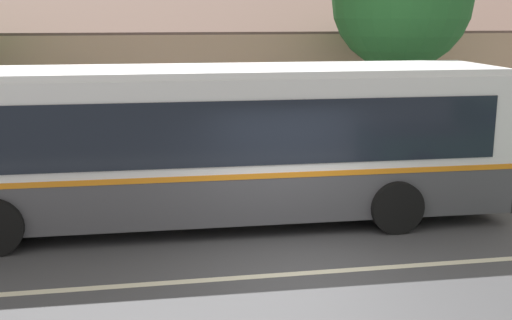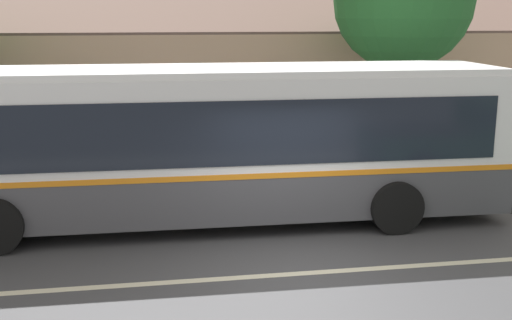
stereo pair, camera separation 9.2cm
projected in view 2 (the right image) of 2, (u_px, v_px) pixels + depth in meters
ground_plane at (303, 273)px, 10.15m from camera, size 300.00×300.00×0.00m
sidewalk_far at (246, 176)px, 15.90m from camera, size 60.00×3.00×0.15m
lane_divider_stripe at (303, 273)px, 10.15m from camera, size 60.00×0.16×0.01m
community_building at (291, 73)px, 23.74m from camera, size 28.31×10.69×6.62m
transit_bus at (188, 141)px, 12.32m from camera, size 12.34×2.91×3.03m
bench_down_street at (66, 167)px, 14.67m from camera, size 1.85×0.51×0.94m
street_tree_primary at (403, 0)px, 16.52m from camera, size 3.60×3.60×6.16m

